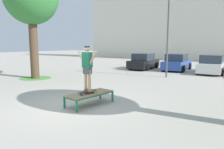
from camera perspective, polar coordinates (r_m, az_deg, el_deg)
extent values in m
plane|color=#B2AA9E|center=(8.09, -10.24, -8.41)|extent=(120.00, 120.00, 0.00)
cube|color=silver|center=(35.17, 25.62, 16.35)|extent=(41.74, 4.00, 15.58)
cube|color=#237A4C|center=(8.95, -3.23, -5.43)|extent=(0.07, 0.07, 0.38)
cube|color=#237A4C|center=(8.48, 0.14, -6.17)|extent=(0.07, 0.07, 0.38)
cube|color=#237A4C|center=(7.80, -12.90, -7.66)|extent=(0.07, 0.07, 0.38)
cube|color=#237A4C|center=(7.26, -9.66, -8.76)|extent=(0.07, 0.07, 0.38)
cylinder|color=#237A4C|center=(8.29, -7.75, -5.05)|extent=(0.28, 1.89, 0.05)
cylinder|color=#237A4C|center=(7.79, -4.38, -5.87)|extent=(0.28, 1.89, 0.05)
cylinder|color=#237A4C|center=(8.66, -1.59, -4.41)|extent=(0.76, 0.14, 0.05)
cylinder|color=#237A4C|center=(7.47, -11.39, -6.61)|extent=(0.76, 0.14, 0.05)
cube|color=#847051|center=(8.03, -6.12, -5.17)|extent=(0.99, 1.98, 0.03)
cube|color=black|center=(7.94, -6.67, -4.59)|extent=(0.28, 0.82, 0.02)
cylinder|color=silver|center=(8.19, -5.59, -4.58)|extent=(0.04, 0.06, 0.06)
cylinder|color=silver|center=(8.09, -4.84, -4.74)|extent=(0.04, 0.06, 0.06)
cylinder|color=silver|center=(7.83, -8.54, -5.24)|extent=(0.04, 0.06, 0.06)
cylinder|color=silver|center=(7.72, -7.80, -5.42)|extent=(0.04, 0.06, 0.06)
cylinder|color=tan|center=(7.93, -7.21, -1.54)|extent=(0.11, 0.11, 0.82)
cube|color=#99704C|center=(8.04, -6.90, -4.13)|extent=(0.12, 0.25, 0.07)
cylinder|color=tan|center=(7.79, -6.21, -1.70)|extent=(0.11, 0.11, 0.82)
cube|color=#99704C|center=(7.89, -5.91, -4.34)|extent=(0.12, 0.25, 0.07)
cube|color=#4C4C51|center=(7.81, -6.76, 1.09)|extent=(0.32, 0.23, 0.24)
cube|color=#196647|center=(7.77, -6.81, 4.02)|extent=(0.38, 0.25, 0.56)
cylinder|color=tan|center=(7.98, -8.29, 4.65)|extent=(0.40, 0.12, 0.52)
cylinder|color=tan|center=(7.55, -5.26, 4.51)|extent=(0.40, 0.12, 0.52)
sphere|color=tan|center=(7.75, -6.86, 7.04)|extent=(0.20, 0.20, 0.20)
cylinder|color=black|center=(7.75, -6.87, 7.56)|extent=(0.19, 0.19, 0.05)
cylinder|color=brown|center=(15.17, -20.60, 6.47)|extent=(0.56, 0.56, 3.97)
cylinder|color=#519342|center=(15.34, -20.23, -0.94)|extent=(2.12, 2.12, 0.01)
cube|color=black|center=(20.26, 8.72, 2.99)|extent=(1.98, 4.31, 0.70)
cube|color=#2D3847|center=(20.07, 8.60, 4.87)|extent=(1.70, 2.20, 0.64)
cylinder|color=black|center=(21.80, 7.93, 2.81)|extent=(0.26, 0.61, 0.60)
cylinder|color=black|center=(21.20, 12.17, 2.56)|extent=(0.26, 0.61, 0.60)
cylinder|color=black|center=(19.44, 4.94, 2.22)|extent=(0.26, 0.61, 0.60)
cylinder|color=black|center=(18.77, 9.61, 1.93)|extent=(0.26, 0.61, 0.60)
cube|color=#28479E|center=(19.84, 17.37, 2.61)|extent=(1.88, 4.27, 0.70)
cube|color=#2D3847|center=(19.65, 17.33, 4.52)|extent=(1.65, 2.16, 0.64)
cylinder|color=black|center=(21.34, 16.04, 2.46)|extent=(0.25, 0.61, 0.60)
cylinder|color=black|center=(20.93, 20.51, 2.16)|extent=(0.25, 0.61, 0.60)
cylinder|color=black|center=(18.86, 13.82, 1.84)|extent=(0.25, 0.61, 0.60)
cylinder|color=black|center=(18.40, 18.84, 1.49)|extent=(0.25, 0.61, 0.60)
cube|color=silver|center=(18.66, 25.59, 1.86)|extent=(1.90, 4.28, 0.70)
cube|color=#2D3847|center=(18.46, 25.66, 3.89)|extent=(1.66, 2.17, 0.64)
cylinder|color=black|center=(20.08, 23.57, 1.76)|extent=(0.25, 0.61, 0.60)
cylinder|color=black|center=(19.91, 28.40, 1.41)|extent=(0.25, 0.61, 0.60)
cylinder|color=black|center=(17.52, 22.30, 1.00)|extent=(0.25, 0.61, 0.60)
cylinder|color=black|center=(17.32, 27.84, 0.59)|extent=(0.25, 0.61, 0.60)
cylinder|color=#4C4C51|center=(15.17, 15.02, 9.60)|extent=(0.12, 0.12, 5.50)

